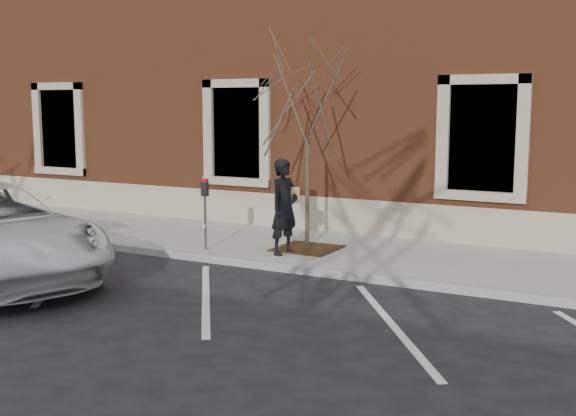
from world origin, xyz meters
The scene contains 9 objects.
ground centered at (0.00, 0.00, 0.00)m, with size 120.00×120.00×0.00m, color #28282B.
sidewalk_near centered at (0.00, 1.75, 0.07)m, with size 40.00×3.50×0.15m, color #BBB9B0.
curb_near centered at (0.00, -0.05, 0.07)m, with size 40.00×0.12×0.15m, color #9E9E99.
parking_stripes centered at (0.00, -2.20, 0.00)m, with size 28.00×4.40×0.01m, color silver, non-canonical shape.
building_civic centered at (0.00, 7.74, 4.00)m, with size 40.00×8.62×8.00m.
man centered at (-0.15, 0.72, 1.09)m, with size 0.69×0.45×1.89m, color black.
parking_meter centered at (-1.75, 0.31, 1.17)m, with size 0.13×0.10×1.46m.
tree_grate centered at (0.02, 1.38, 0.17)m, with size 1.21×1.21×0.03m, color #432915.
sapling centered at (0.02, 1.38, 3.06)m, with size 2.49×2.49×4.15m.
Camera 1 is at (6.60, -11.56, 3.09)m, focal length 45.00 mm.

